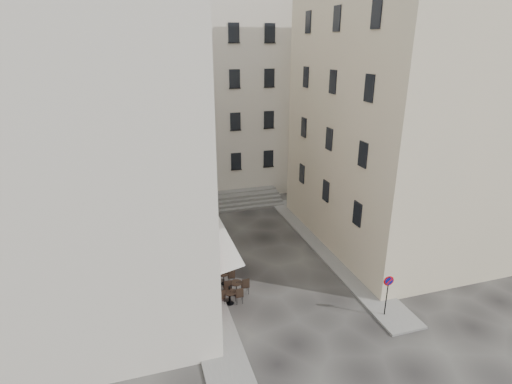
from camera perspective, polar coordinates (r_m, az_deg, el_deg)
name	(u,v)px	position (r m, az deg, el deg)	size (l,w,h in m)	color
ground	(280,282)	(24.04, 3.40, -12.72)	(90.00, 90.00, 0.00)	black
sidewalk_left	(193,260)	(26.43, -9.02, -9.52)	(2.00, 22.00, 0.12)	slate
sidewalk_right	(326,247)	(28.00, 9.99, -7.78)	(2.00, 18.00, 0.12)	slate
building_left	(63,105)	(22.26, -25.86, 11.16)	(12.20, 16.20, 20.60)	beige
building_right	(414,106)	(28.78, 21.63, 11.34)	(12.20, 14.20, 18.60)	beige
building_back	(201,88)	(38.55, -7.91, 14.44)	(18.20, 10.20, 18.60)	beige
cafe_storefront	(202,256)	(22.97, -7.67, -9.11)	(1.74, 7.30, 3.50)	#4D100B
stone_steps	(230,201)	(34.64, -3.81, -1.27)	(9.00, 3.15, 0.80)	#63605E
bollard_near	(230,293)	(22.17, -3.80, -14.25)	(0.12, 0.12, 0.98)	black
bollard_mid	(216,262)	(25.07, -5.69, -9.88)	(0.12, 0.12, 0.98)	black
bollard_far	(206,237)	(28.11, -7.15, -6.43)	(0.12, 0.12, 0.98)	black
no_parking_sign	(388,288)	(21.48, 18.31, -12.92)	(0.54, 0.11, 2.37)	black
bistro_table_a	(230,296)	(22.03, -3.73, -14.62)	(1.36, 0.64, 0.96)	black
bistro_table_b	(236,287)	(22.71, -2.86, -13.36)	(1.41, 0.66, 0.99)	black
bistro_table_c	(224,277)	(23.66, -4.66, -12.04)	(1.28, 0.60, 0.90)	black
bistro_table_d	(219,253)	(26.21, -5.34, -8.70)	(1.17, 0.55, 0.82)	black
bistro_table_e	(204,247)	(26.99, -7.40, -7.79)	(1.29, 0.60, 0.90)	black
pedestrian	(218,260)	(24.70, -5.45, -9.70)	(0.57, 0.37, 1.56)	black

